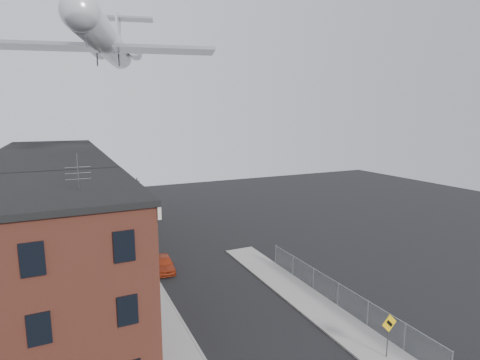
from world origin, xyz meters
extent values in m
cube|color=gray|center=(-5.50, 24.00, 0.06)|extent=(3.00, 62.00, 0.12)
cube|color=gray|center=(5.50, 6.00, 0.06)|extent=(3.00, 26.00, 0.12)
cube|color=gray|center=(-4.05, 24.00, 0.07)|extent=(0.15, 62.00, 0.14)
cube|color=gray|center=(4.05, 6.00, 0.07)|extent=(0.15, 26.00, 0.14)
cube|color=#331610|center=(-12.00, 7.00, 5.00)|extent=(10.00, 12.00, 10.00)
cube|color=black|center=(-12.00, 7.00, 10.15)|extent=(10.30, 12.30, 0.30)
cube|color=beige|center=(-6.92, 7.00, 9.70)|extent=(0.16, 12.20, 0.60)
cylinder|color=#515156|center=(-10.00, 5.00, 11.15)|extent=(0.04, 0.04, 2.00)
cube|color=#5E5E5C|center=(-12.00, 16.50, 5.00)|extent=(10.00, 7.00, 10.00)
cube|color=black|center=(-12.00, 16.50, 10.15)|extent=(10.25, 7.00, 0.30)
cube|color=gray|center=(-6.10, 16.50, 0.55)|extent=(1.80, 6.40, 0.25)
cube|color=beige|center=(-6.10, 16.50, 2.75)|extent=(1.90, 6.50, 0.15)
cube|color=#6E6457|center=(-12.00, 23.50, 5.00)|extent=(10.00, 7.00, 10.00)
cube|color=black|center=(-12.00, 23.50, 10.15)|extent=(10.25, 7.00, 0.30)
cube|color=gray|center=(-6.10, 23.50, 0.55)|extent=(1.80, 6.40, 0.25)
cube|color=beige|center=(-6.10, 23.50, 2.75)|extent=(1.90, 6.50, 0.15)
cube|color=#5E5E5C|center=(-12.00, 30.50, 5.00)|extent=(10.00, 7.00, 10.00)
cube|color=black|center=(-12.00, 30.50, 10.15)|extent=(10.25, 7.00, 0.30)
cube|color=gray|center=(-6.10, 30.50, 0.55)|extent=(1.80, 6.40, 0.25)
cube|color=beige|center=(-6.10, 30.50, 2.75)|extent=(1.90, 6.50, 0.15)
cube|color=#6E6457|center=(-12.00, 37.50, 5.00)|extent=(10.00, 7.00, 10.00)
cube|color=black|center=(-12.00, 37.50, 10.15)|extent=(10.25, 7.00, 0.30)
cube|color=gray|center=(-6.10, 37.50, 0.55)|extent=(1.80, 6.40, 0.25)
cube|color=beige|center=(-6.10, 37.50, 2.75)|extent=(1.90, 6.50, 0.15)
cube|color=#5E5E5C|center=(-12.00, 44.50, 5.00)|extent=(10.00, 7.00, 10.00)
cube|color=black|center=(-12.00, 44.50, 10.15)|extent=(10.25, 7.00, 0.30)
cube|color=gray|center=(-6.10, 44.50, 0.55)|extent=(1.80, 6.40, 0.25)
cube|color=beige|center=(-6.10, 44.50, 2.75)|extent=(1.90, 6.50, 0.15)
cylinder|color=gray|center=(7.00, -1.00, 0.95)|extent=(0.06, 0.06, 1.90)
cylinder|color=gray|center=(7.00, 2.00, 0.95)|extent=(0.06, 0.06, 1.90)
cylinder|color=gray|center=(7.00, 5.00, 0.95)|extent=(0.06, 0.06, 1.90)
cylinder|color=gray|center=(7.00, 8.00, 0.95)|extent=(0.06, 0.06, 1.90)
cylinder|color=gray|center=(7.00, 11.00, 0.95)|extent=(0.06, 0.06, 1.90)
cylinder|color=gray|center=(7.00, 14.00, 0.95)|extent=(0.06, 0.06, 1.90)
cube|color=gray|center=(7.00, 5.00, 1.85)|extent=(0.04, 18.00, 0.04)
cube|color=gray|center=(7.00, 5.00, 0.95)|extent=(0.02, 18.00, 1.80)
cylinder|color=#515156|center=(5.60, -1.00, 1.30)|extent=(0.07, 0.07, 2.60)
cube|color=yellow|center=(5.60, -1.04, 2.25)|extent=(1.10, 0.03, 1.10)
cube|color=black|center=(5.60, -1.06, 2.25)|extent=(0.52, 0.02, 0.52)
cylinder|color=black|center=(-5.60, 18.00, 4.50)|extent=(0.26, 0.26, 9.00)
cube|color=black|center=(-5.60, 18.00, 8.30)|extent=(1.80, 0.12, 0.12)
cylinder|color=black|center=(-6.30, 18.00, 8.50)|extent=(0.08, 0.08, 0.25)
cylinder|color=black|center=(-4.90, 18.00, 8.50)|extent=(0.08, 0.08, 0.25)
cylinder|color=black|center=(-5.40, 28.00, 1.20)|extent=(0.24, 0.24, 2.40)
sphere|color=#1A4913|center=(-5.40, 28.00, 3.60)|extent=(3.20, 3.20, 3.20)
sphere|color=#1A4913|center=(-4.90, 27.70, 3.04)|extent=(2.24, 2.24, 2.24)
imported|color=#A03014|center=(-2.98, 17.00, 0.68)|extent=(1.97, 4.13, 1.36)
imported|color=black|center=(-3.60, 21.50, 0.63)|extent=(1.45, 3.86, 1.26)
imported|color=slate|center=(-3.27, 31.31, 0.54)|extent=(1.65, 3.80, 1.09)
cylinder|color=#B8B8BC|center=(-5.81, 27.21, 21.61)|extent=(8.65, 22.05, 2.94)
sphere|color=#B8B8BC|center=(-8.71, 16.57, 21.61)|extent=(2.94, 2.94, 2.94)
cone|color=#B8B8BC|center=(-2.90, 37.85, 21.61)|extent=(3.56, 3.43, 2.94)
cube|color=#939399|center=(-6.17, 25.88, 20.69)|extent=(22.29, 9.54, 0.32)
cylinder|color=#939399|center=(-5.88, 35.33, 21.79)|extent=(2.39, 3.93, 1.47)
cylinder|color=#939399|center=(-1.62, 34.17, 21.79)|extent=(2.39, 3.93, 1.47)
cube|color=#B8B8BC|center=(-3.02, 37.41, 24.18)|extent=(1.14, 3.43, 5.15)
cube|color=#939399|center=(-2.78, 38.29, 26.57)|extent=(9.05, 4.61, 0.23)
cylinder|color=#515156|center=(-8.23, 18.35, 19.96)|extent=(0.15, 0.15, 1.10)
camera|label=1|loc=(-10.60, -15.19, 13.95)|focal=28.00mm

